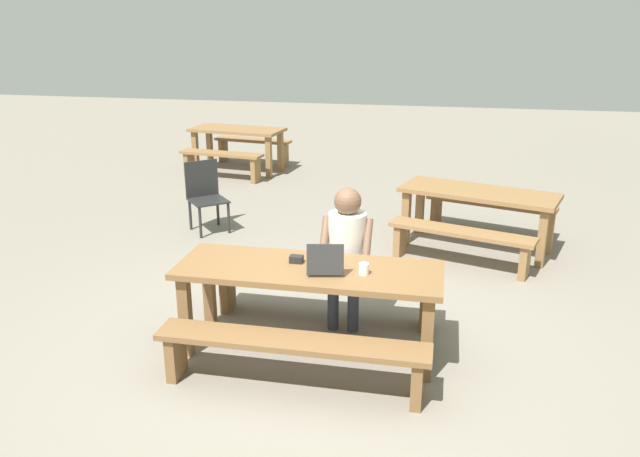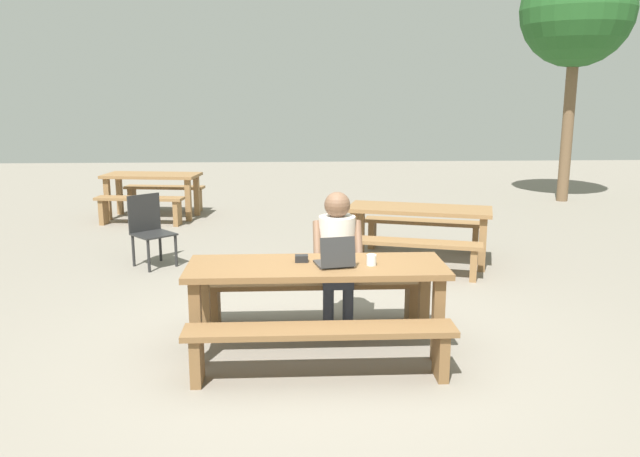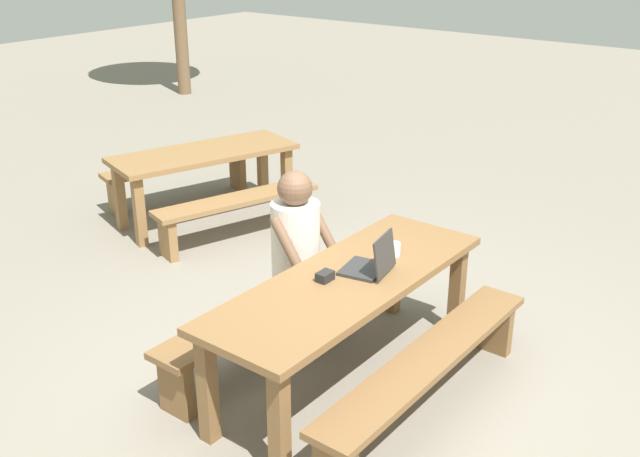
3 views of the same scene
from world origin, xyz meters
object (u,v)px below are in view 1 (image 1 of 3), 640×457
Objects in this scene: laptop at (325,265)px; picnic_table_rear at (237,136)px; person_seated at (347,246)px; picnic_table_mid at (478,200)px; small_pouch at (296,259)px; coffee_mug at (364,269)px; picnic_table_front at (309,280)px; plastic_chair at (206,195)px.

laptop is 0.20× the size of picnic_table_rear.
person_seated is 0.66× the size of picnic_table_mid.
laptop reaches higher than small_pouch.
person_seated is at bearing 110.72° from coffee_mug.
picnic_table_rear is at bearing 112.84° from small_pouch.
person_seated is (0.22, 0.57, 0.10)m from picnic_table_front.
laptop is 0.32m from small_pouch.
plastic_chair is 3.41m from picnic_table_mid.
plastic_chair is at bearing 125.22° from picnic_table_front.
laptop is 3.76× the size of coffee_mug.
person_seated reaches higher than picnic_table_rear.
small_pouch is at bearing -124.92° from person_seated.
coffee_mug reaches higher than small_pouch.
laptop is at bearing -97.04° from picnic_table_mid.
person_seated is 1.41× the size of plastic_chair.
laptop is 3.13m from picnic_table_mid.
laptop reaches higher than picnic_table_rear.
coffee_mug is at bearing 173.84° from laptop.
plastic_chair is 0.47× the size of picnic_table_mid.
plastic_chair reaches higher than picnic_table_rear.
picnic_table_mid is (1.43, 2.77, -0.04)m from picnic_table_front.
person_seated is (0.34, 0.49, -0.03)m from small_pouch.
person_seated reaches higher than plastic_chair.
laptop is at bearing -57.74° from picnic_table_rear.
plastic_chair reaches higher than small_pouch.
coffee_mug is (0.30, 0.03, -0.02)m from laptop.
coffee_mug is at bearing -55.31° from picnic_table_rear.
picnic_table_mid is at bearing -30.56° from picnic_table_rear.
coffee_mug reaches higher than picnic_table_front.
small_pouch reaches higher than picnic_table_rear.
person_seated is 0.74× the size of picnic_table_rear.
picnic_table_mid is 5.14m from picnic_table_rear.
picnic_table_mid is (1.56, 2.69, -0.18)m from small_pouch.
person_seated is at bearing -54.64° from picnic_table_rear.
picnic_table_front is 0.20m from small_pouch.
person_seated reaches higher than coffee_mug.
small_pouch is 0.59m from coffee_mug.
small_pouch is 0.06× the size of picnic_table_rear.
coffee_mug is (0.57, -0.13, 0.02)m from small_pouch.
picnic_table_front reaches higher than picnic_table_mid.
picnic_table_front is 6.50m from picnic_table_rear.
picnic_table_front is 19.82× the size of small_pouch.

